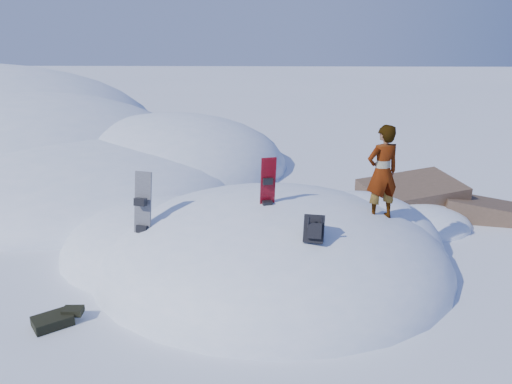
{
  "coord_description": "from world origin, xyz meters",
  "views": [
    {
      "loc": [
        -0.05,
        -8.97,
        4.45
      ],
      "look_at": [
        -0.33,
        0.3,
        1.46
      ],
      "focal_mm": 35.0,
      "sensor_mm": 36.0,
      "label": 1
    }
  ],
  "objects_px": {
    "snowboard_dark": "(142,218)",
    "person": "(382,172)",
    "snowboard_red": "(267,195)",
    "backpack": "(314,229)"
  },
  "relations": [
    {
      "from": "snowboard_dark",
      "to": "person",
      "type": "relative_size",
      "value": 0.97
    },
    {
      "from": "snowboard_dark",
      "to": "person",
      "type": "distance_m",
      "value": 4.41
    },
    {
      "from": "snowboard_red",
      "to": "snowboard_dark",
      "type": "relative_size",
      "value": 0.86
    },
    {
      "from": "snowboard_dark",
      "to": "backpack",
      "type": "bearing_deg",
      "value": -1.78
    },
    {
      "from": "snowboard_dark",
      "to": "person",
      "type": "xyz_separation_m",
      "value": [
        4.32,
        0.41,
        0.77
      ]
    },
    {
      "from": "snowboard_red",
      "to": "backpack",
      "type": "distance_m",
      "value": 1.36
    },
    {
      "from": "person",
      "to": "snowboard_red",
      "type": "bearing_deg",
      "value": -15.89
    },
    {
      "from": "backpack",
      "to": "snowboard_dark",
      "type": "bearing_deg",
      "value": 173.25
    },
    {
      "from": "snowboard_dark",
      "to": "backpack",
      "type": "height_order",
      "value": "snowboard_dark"
    },
    {
      "from": "backpack",
      "to": "person",
      "type": "height_order",
      "value": "person"
    }
  ]
}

